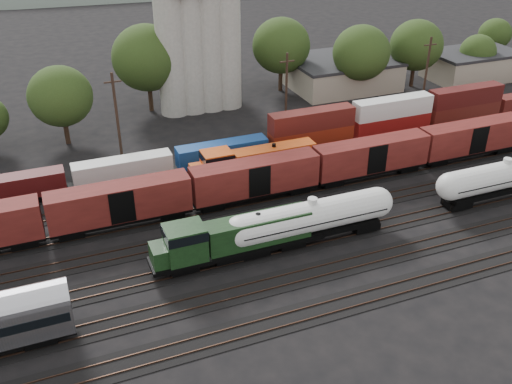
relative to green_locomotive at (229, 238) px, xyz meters
name	(u,v)px	position (x,y,z in m)	size (l,w,h in m)	color
ground	(268,223)	(6.28, 5.00, -2.65)	(600.00, 600.00, 0.00)	black
tracks	(268,223)	(6.28, 5.00, -2.61)	(180.00, 33.20, 0.20)	black
green_locomotive	(229,238)	(0.00, 0.00, 0.00)	(17.61, 3.11, 4.66)	black
tank_car_a	(312,218)	(8.95, 0.00, 0.25)	(18.75, 3.36, 4.91)	white
tank_car_b	(504,176)	(33.88, 0.00, 0.21)	(18.51, 3.31, 4.85)	white
orange_locomotive	(251,162)	(8.22, 15.00, -0.13)	(17.67, 2.95, 4.42)	black
boxcar_string	(44,217)	(-16.37, 10.00, 0.47)	(122.80, 2.90, 4.20)	black
container_wall	(269,141)	(12.75, 20.00, -0.07)	(162.65, 2.60, 5.80)	black
grain_silo	(198,40)	(9.56, 41.00, 8.60)	(13.40, 5.00, 29.00)	#A6A398
industrial_sheds	(222,93)	(12.90, 40.25, -0.09)	(119.38, 17.26, 5.10)	#9E937F
tree_band	(129,69)	(-1.07, 42.67, 4.89)	(164.71, 22.15, 14.00)	black
utility_poles	(206,104)	(6.28, 27.00, 3.56)	(122.20, 0.36, 12.00)	black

